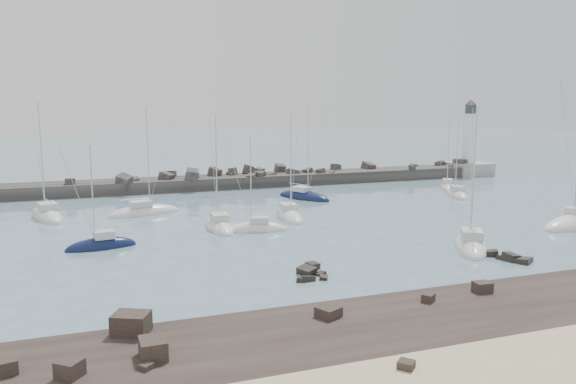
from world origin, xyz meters
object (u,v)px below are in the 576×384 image
Objects in this scene: sailboat_4 at (144,213)px; sailboat_9 at (456,195)px; lighthouse at (468,158)px; sailboat_7 at (471,247)px; sailboat_6 at (289,217)px; sailboat_3 at (219,227)px; sailboat_5 at (256,229)px; sailboat_8 at (304,197)px; sailboat_11 at (447,187)px; sailboat_2 at (101,246)px; sailboat_1 at (47,217)px.

sailboat_4 is 1.14× the size of sailboat_9.
sailboat_7 is (-33.54, -44.81, -2.93)m from lighthouse.
sailboat_3 is at bearing -164.11° from sailboat_6.
lighthouse is 1.20× the size of sailboat_9.
sailboat_5 is 20.90m from sailboat_8.
sailboat_2 is at bearing -158.77° from sailboat_11.
sailboat_7 reaches higher than sailboat_2.
sailboat_2 is 34.53m from sailboat_7.
sailboat_11 is at bearing 3.68° from sailboat_1.
sailboat_7 is 31.12m from sailboat_8.
sailboat_6 is 0.92× the size of sailboat_7.
sailboat_3 is 43.39m from sailboat_11.
sailboat_7 is (20.28, -16.21, 0.01)m from sailboat_3.
sailboat_3 is 4.31m from sailboat_5.
sailboat_2 is 51.22m from sailboat_9.
sailboat_1 reaches higher than sailboat_3.
sailboat_8 is at bearing -176.85° from sailboat_11.
sailboat_6 is at bearing -149.84° from lighthouse.
sailboat_8 reaches higher than sailboat_3.
sailboat_1 is 47.54m from sailboat_7.
sailboat_9 reaches higher than sailboat_11.
sailboat_4 is 47.51m from sailboat_11.
sailboat_9 is at bearing 13.09° from sailboat_6.
sailboat_3 is at bearing 143.71° from sailboat_5.
sailboat_6 reaches higher than sailboat_2.
sailboat_4 is (-60.68, -17.96, -2.95)m from lighthouse.
lighthouse is 1.36× the size of sailboat_5.
sailboat_8 reaches higher than sailboat_4.
sailboat_11 is (52.57, 20.42, -0.01)m from sailboat_2.
sailboat_6 reaches higher than sailboat_11.
sailboat_3 reaches higher than sailboat_6.
sailboat_2 is 13.01m from sailboat_3.
sailboat_1 is at bearing -175.93° from sailboat_8.
sailboat_9 reaches higher than sailboat_2.
sailboat_4 is 17.80m from sailboat_6.
sailboat_2 is 0.76× the size of sailboat_4.
sailboat_7 reaches higher than sailboat_5.
sailboat_1 is 11.11m from sailboat_4.
sailboat_3 is 21.25m from sailboat_8.
sailboat_4 is 16.76m from sailboat_5.
lighthouse is at bearing 53.19° from sailboat_7.
sailboat_1 is at bearing 108.74° from sailboat_2.
sailboat_11 is at bearing 6.36° from sailboat_4.
sailboat_5 is (-50.34, -31.16, -2.95)m from lighthouse.
sailboat_1 is 17.61m from sailboat_2.
sailboat_6 is (-44.81, -26.04, -2.95)m from lighthouse.
sailboat_7 is at bearing -19.79° from sailboat_2.
sailboat_9 is at bearing -115.22° from sailboat_11.
sailboat_8 is (-38.32, -14.06, -2.95)m from lighthouse.
sailboat_9 is at bearing -1.99° from sailboat_4.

